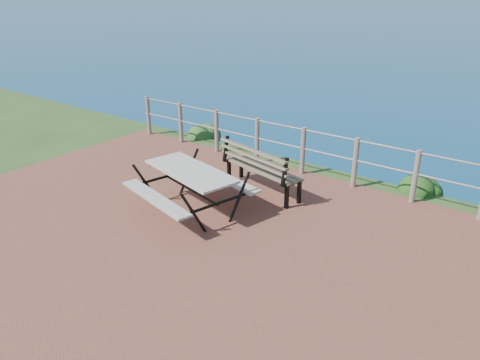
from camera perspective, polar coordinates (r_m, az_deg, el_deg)
name	(u,v)px	position (r m, az deg, el deg)	size (l,w,h in m)	color
ground	(195,239)	(7.45, -5.52, -7.17)	(10.00, 7.00, 0.12)	brown
safety_railing	(303,148)	(9.71, 7.69, 3.84)	(9.40, 0.10, 1.00)	#6B5B4C
picnic_table	(191,186)	(8.10, -6.01, -0.71)	(1.93, 1.54, 0.76)	#A09B90
park_bench	(263,161)	(8.74, 2.78, 2.28)	(1.78, 0.79, 0.97)	brown
shrub_lip_west	(204,135)	(12.43, -4.35, 5.52)	(0.70, 0.70, 0.41)	#285821
shrub_lip_east	(414,190)	(9.70, 20.42, -1.13)	(0.73, 0.73, 0.45)	#183D12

